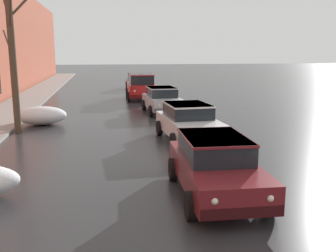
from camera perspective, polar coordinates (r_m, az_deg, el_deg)
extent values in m
ellipsoid|color=white|center=(18.75, -18.45, 1.49)|extent=(2.26, 1.37, 0.86)
ellipsoid|color=white|center=(18.91, -18.10, 1.24)|extent=(0.76, 0.63, 0.63)
ellipsoid|color=white|center=(18.89, -19.17, 0.82)|extent=(0.49, 0.41, 0.41)
cylinder|color=#4C3D2D|center=(17.05, -22.31, 9.02)|extent=(0.28, 0.28, 6.00)
cylinder|color=#4C3D2D|center=(17.75, -23.28, 16.44)|extent=(0.60, 1.21, 1.34)
cylinder|color=#4C3D2D|center=(17.94, -22.97, 11.47)|extent=(0.74, 1.74, 1.17)
cylinder|color=#4C3D2D|center=(16.05, -22.66, 16.34)|extent=(0.68, 2.18, 1.46)
cube|color=maroon|center=(9.13, 7.19, -6.78)|extent=(1.82, 4.03, 0.60)
cube|color=black|center=(9.16, 6.96, -3.07)|extent=(1.51, 2.12, 0.52)
cube|color=maroon|center=(9.11, 7.00, -1.67)|extent=(1.54, 2.16, 0.06)
cube|color=black|center=(7.47, 11.03, -12.59)|extent=(1.63, 0.18, 0.22)
cube|color=black|center=(10.98, 4.60, -4.61)|extent=(1.63, 0.18, 0.22)
cylinder|color=black|center=(8.41, 15.05, -10.89)|extent=(0.20, 0.61, 0.60)
cylinder|color=black|center=(7.93, 3.37, -11.87)|extent=(0.20, 0.61, 0.60)
cylinder|color=black|center=(10.58, 9.93, -6.04)|extent=(0.20, 0.61, 0.60)
cylinder|color=black|center=(10.21, 0.72, -6.51)|extent=(0.20, 0.61, 0.60)
sphere|color=silver|center=(7.52, 15.14, -10.44)|extent=(0.14, 0.14, 0.14)
sphere|color=silver|center=(7.19, 7.03, -11.16)|extent=(0.14, 0.14, 0.14)
cube|color=silver|center=(14.59, 3.17, 0.10)|extent=(2.01, 4.01, 0.60)
cube|color=black|center=(14.68, 2.97, 2.39)|extent=(1.65, 2.12, 0.52)
cube|color=silver|center=(14.64, 2.98, 3.28)|extent=(1.68, 2.16, 0.06)
cube|color=slate|center=(12.86, 5.57, -2.28)|extent=(1.74, 0.23, 0.22)
cube|color=slate|center=(16.42, 1.27, 0.73)|extent=(1.74, 0.23, 0.22)
cylinder|color=black|center=(13.82, 8.20, -1.90)|extent=(0.22, 0.61, 0.60)
cylinder|color=black|center=(13.27, 0.88, -2.33)|extent=(0.22, 0.61, 0.60)
cylinder|color=black|center=(16.05, 5.03, 0.00)|extent=(0.22, 0.61, 0.60)
cylinder|color=black|center=(15.58, -1.31, -0.30)|extent=(0.22, 0.61, 0.60)
sphere|color=silver|center=(12.97, 8.05, -1.04)|extent=(0.14, 0.14, 0.14)
sphere|color=silver|center=(12.60, 3.16, -1.31)|extent=(0.14, 0.14, 0.14)
cube|color=#B7B7BC|center=(21.29, -0.88, 3.63)|extent=(1.87, 3.94, 0.60)
cube|color=black|center=(21.41, -0.99, 5.18)|extent=(1.54, 2.07, 0.52)
cube|color=#B7B7BC|center=(21.39, -0.99, 5.79)|extent=(1.58, 2.12, 0.06)
cube|color=#525254|center=(19.49, 0.25, 2.39)|extent=(1.66, 0.20, 0.22)
cube|color=#525254|center=(23.14, -1.83, 3.78)|extent=(1.66, 0.20, 0.22)
cylinder|color=black|center=(20.37, 2.19, 2.43)|extent=(0.21, 0.61, 0.60)
cylinder|color=black|center=(20.01, -2.60, 2.26)|extent=(0.21, 0.61, 0.60)
cylinder|color=black|center=(22.67, 0.65, 3.33)|extent=(0.21, 0.61, 0.60)
cylinder|color=black|center=(22.34, -3.67, 3.19)|extent=(0.21, 0.61, 0.60)
sphere|color=silver|center=(19.55, 1.84, 3.18)|extent=(0.14, 0.14, 0.14)
sphere|color=silver|center=(19.31, -1.32, 3.09)|extent=(0.14, 0.14, 0.14)
cube|color=red|center=(27.41, -4.09, 5.59)|extent=(1.95, 4.56, 0.80)
cube|color=black|center=(27.39, -4.12, 7.14)|extent=(1.66, 3.20, 0.68)
cube|color=red|center=(27.37, -4.13, 7.79)|extent=(1.70, 3.27, 0.06)
cube|color=#520B0B|center=(25.25, -3.68, 4.48)|extent=(1.81, 0.16, 0.22)
cube|color=#520B0B|center=(29.63, -4.43, 5.46)|extent=(1.81, 0.16, 0.22)
cylinder|color=black|center=(26.16, -1.77, 4.47)|extent=(0.20, 0.68, 0.68)
cylinder|color=black|center=(26.00, -5.91, 4.37)|extent=(0.20, 0.68, 0.68)
cylinder|color=black|center=(28.92, -2.44, 5.11)|extent=(0.20, 0.68, 0.68)
cylinder|color=black|center=(28.78, -6.18, 5.02)|extent=(0.20, 0.68, 0.68)
sphere|color=silver|center=(25.24, -2.33, 5.31)|extent=(0.14, 0.14, 0.14)
sphere|color=silver|center=(25.13, -5.05, 5.25)|extent=(0.14, 0.14, 0.14)
cube|color=navy|center=(35.03, -4.84, 6.57)|extent=(1.81, 4.10, 0.60)
cube|color=black|center=(35.19, -4.87, 7.50)|extent=(1.49, 2.16, 0.52)
cube|color=navy|center=(35.18, -4.88, 7.88)|extent=(1.53, 2.20, 0.06)
cube|color=black|center=(33.09, -4.67, 5.99)|extent=(1.61, 0.19, 0.22)
cube|color=black|center=(37.00, -4.98, 6.53)|extent=(1.61, 0.19, 0.22)
cylinder|color=black|center=(33.86, -3.31, 5.92)|extent=(0.21, 0.61, 0.60)
cylinder|color=black|center=(33.78, -6.16, 5.86)|extent=(0.21, 0.61, 0.60)
cylinder|color=black|center=(36.35, -3.60, 6.28)|extent=(0.21, 0.61, 0.60)
cylinder|color=black|center=(36.27, -6.26, 6.23)|extent=(0.21, 0.61, 0.60)
sphere|color=silver|center=(33.06, -3.75, 6.45)|extent=(0.14, 0.14, 0.14)
sphere|color=silver|center=(33.01, -5.60, 6.41)|extent=(0.14, 0.14, 0.14)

